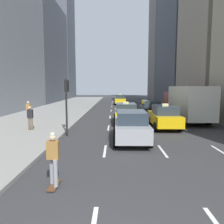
{
  "coord_description": "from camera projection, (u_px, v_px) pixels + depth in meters",
  "views": [
    {
      "loc": [
        0.28,
        -2.32,
        3.11
      ],
      "look_at": [
        0.07,
        13.43,
        1.28
      ],
      "focal_mm": 35.0,
      "sensor_mm": 36.0,
      "label": 1
    }
  ],
  "objects": [
    {
      "name": "sedan_silver_behind",
      "position": [
        150.0,
        108.0,
        22.85
      ],
      "size": [
        2.02,
        4.42,
        1.7
      ],
      "color": "black",
      "rests_on": "ground"
    },
    {
      "name": "box_truck",
      "position": [
        186.0,
        102.0,
        19.83
      ],
      "size": [
        2.58,
        8.4,
        3.15
      ],
      "color": "maroon",
      "rests_on": "ground"
    },
    {
      "name": "lane_markings",
      "position": [
        135.0,
        113.0,
        25.48
      ],
      "size": [
        5.72,
        56.0,
        0.01
      ],
      "color": "white",
      "rests_on": "ground"
    },
    {
      "name": "sedan_black_near",
      "position": [
        131.0,
        126.0,
        12.39
      ],
      "size": [
        2.02,
        4.51,
        1.76
      ],
      "color": "#9EA0A5",
      "rests_on": "ground"
    },
    {
      "name": "taxi_third",
      "position": [
        126.0,
        113.0,
        18.41
      ],
      "size": [
        2.02,
        4.4,
        1.87
      ],
      "color": "yellow",
      "rests_on": "ground"
    },
    {
      "name": "traffic_light_pole",
      "position": [
        67.0,
        98.0,
        13.65
      ],
      "size": [
        0.24,
        0.42,
        3.6
      ],
      "color": "black",
      "rests_on": "ground"
    },
    {
      "name": "building_row_right",
      "position": [
        194.0,
        10.0,
        32.16
      ],
      "size": [
        6.0,
        55.76,
        37.53
      ],
      "color": "#A89E89",
      "rests_on": "ground"
    },
    {
      "name": "taxi_lead",
      "position": [
        120.0,
        99.0,
        38.1
      ],
      "size": [
        2.02,
        4.4,
        1.87
      ],
      "color": "yellow",
      "rests_on": "ground"
    },
    {
      "name": "pedestrian_mid_block",
      "position": [
        30.0,
        117.0,
        14.82
      ],
      "size": [
        0.36,
        0.22,
        1.65
      ],
      "color": "brown",
      "rests_on": "sidewalk_left"
    },
    {
      "name": "taxi_second",
      "position": [
        164.0,
        116.0,
        16.39
      ],
      "size": [
        2.02,
        4.4,
        1.87
      ],
      "color": "yellow",
      "rests_on": "ground"
    },
    {
      "name": "skateboarder",
      "position": [
        53.0,
        157.0,
        6.7
      ],
      "size": [
        0.36,
        0.8,
        1.75
      ],
      "color": "brown",
      "rests_on": "ground"
    },
    {
      "name": "sidewalk_left",
      "position": [
        61.0,
        109.0,
        29.57
      ],
      "size": [
        8.0,
        66.0,
        0.15
      ],
      "primitive_type": "cube",
      "color": "gray",
      "rests_on": "ground"
    },
    {
      "name": "pedestrian_far_walking",
      "position": [
        28.0,
        109.0,
        19.77
      ],
      "size": [
        0.36,
        0.22,
        1.65
      ],
      "color": "gray",
      "rests_on": "sidewalk_left"
    },
    {
      "name": "building_row_left",
      "position": [
        9.0,
        2.0,
        29.3
      ],
      "size": [
        6.0,
        62.38,
        35.02
      ],
      "color": "#A89E89",
      "rests_on": "ground"
    }
  ]
}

